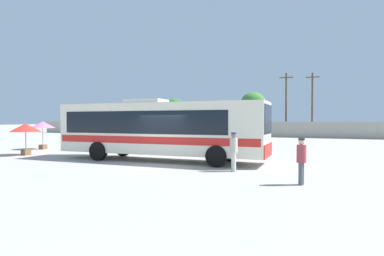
{
  "coord_description": "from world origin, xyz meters",
  "views": [
    {
      "loc": [
        7.74,
        -14.15,
        2.23
      ],
      "look_at": [
        0.61,
        2.43,
        1.8
      ],
      "focal_mm": 29.65,
      "sensor_mm": 36.0,
      "label": 1
    }
  ],
  "objects_px": {
    "utility_pole_near": "(312,103)",
    "parked_car_leftmost_white": "(169,131)",
    "passenger_waiting_on_apron": "(301,158)",
    "parked_car_third_white": "(248,132)",
    "roadside_tree_midright": "(253,103)",
    "coach_bus_cream_red": "(158,128)",
    "vendor_umbrella_secondary_pink": "(43,126)",
    "vendor_umbrella_near_gate_red": "(26,128)",
    "roadside_tree_left": "(174,108)",
    "parked_car_second_white": "(207,132)",
    "attendant_by_bus_door": "(234,149)",
    "roadside_tree_midleft": "(224,111)",
    "utility_pole_far": "(286,104)"
  },
  "relations": [
    {
      "from": "utility_pole_near",
      "to": "parked_car_leftmost_white",
      "type": "bearing_deg",
      "value": -156.4
    },
    {
      "from": "vendor_umbrella_secondary_pink",
      "to": "utility_pole_near",
      "type": "xyz_separation_m",
      "value": [
        18.27,
        28.87,
        2.76
      ]
    },
    {
      "from": "coach_bus_cream_red",
      "to": "roadside_tree_midleft",
      "type": "relative_size",
      "value": 2.18
    },
    {
      "from": "coach_bus_cream_red",
      "to": "parked_car_third_white",
      "type": "distance_m",
      "value": 23.94
    },
    {
      "from": "utility_pole_near",
      "to": "utility_pole_far",
      "type": "height_order",
      "value": "utility_pole_near"
    },
    {
      "from": "parked_car_second_white",
      "to": "roadside_tree_left",
      "type": "xyz_separation_m",
      "value": [
        -10.19,
        10.67,
        3.7
      ]
    },
    {
      "from": "coach_bus_cream_red",
      "to": "roadside_tree_midright",
      "type": "distance_m",
      "value": 30.14
    },
    {
      "from": "vendor_umbrella_secondary_pink",
      "to": "parked_car_leftmost_white",
      "type": "distance_m",
      "value": 20.95
    },
    {
      "from": "vendor_umbrella_near_gate_red",
      "to": "roadside_tree_left",
      "type": "distance_m",
      "value": 36.03
    },
    {
      "from": "passenger_waiting_on_apron",
      "to": "parked_car_leftmost_white",
      "type": "relative_size",
      "value": 0.37
    },
    {
      "from": "parked_car_third_white",
      "to": "coach_bus_cream_red",
      "type": "bearing_deg",
      "value": -88.53
    },
    {
      "from": "parked_car_second_white",
      "to": "roadside_tree_left",
      "type": "bearing_deg",
      "value": 133.69
    },
    {
      "from": "passenger_waiting_on_apron",
      "to": "roadside_tree_midright",
      "type": "height_order",
      "value": "roadside_tree_midright"
    },
    {
      "from": "passenger_waiting_on_apron",
      "to": "roadside_tree_midright",
      "type": "distance_m",
      "value": 35.28
    },
    {
      "from": "utility_pole_near",
      "to": "utility_pole_far",
      "type": "xyz_separation_m",
      "value": [
        -3.31,
        -1.57,
        -0.03
      ]
    },
    {
      "from": "parked_car_second_white",
      "to": "vendor_umbrella_secondary_pink",
      "type": "bearing_deg",
      "value": -105.09
    },
    {
      "from": "roadside_tree_midleft",
      "to": "roadside_tree_left",
      "type": "bearing_deg",
      "value": 170.27
    },
    {
      "from": "attendant_by_bus_door",
      "to": "parked_car_third_white",
      "type": "distance_m",
      "value": 26.49
    },
    {
      "from": "utility_pole_near",
      "to": "roadside_tree_midright",
      "type": "distance_m",
      "value": 8.04
    },
    {
      "from": "passenger_waiting_on_apron",
      "to": "parked_car_leftmost_white",
      "type": "height_order",
      "value": "passenger_waiting_on_apron"
    },
    {
      "from": "passenger_waiting_on_apron",
      "to": "parked_car_leftmost_white",
      "type": "xyz_separation_m",
      "value": [
        -19.38,
        27.35,
        -0.16
      ]
    },
    {
      "from": "roadside_tree_midleft",
      "to": "vendor_umbrella_near_gate_red",
      "type": "bearing_deg",
      "value": -94.45
    },
    {
      "from": "parked_car_third_white",
      "to": "utility_pole_far",
      "type": "distance_m",
      "value": 8.06
    },
    {
      "from": "parked_car_third_white",
      "to": "utility_pole_far",
      "type": "xyz_separation_m",
      "value": [
        3.95,
        5.93,
        3.78
      ]
    },
    {
      "from": "vendor_umbrella_near_gate_red",
      "to": "parked_car_third_white",
      "type": "height_order",
      "value": "vendor_umbrella_near_gate_red"
    },
    {
      "from": "attendant_by_bus_door",
      "to": "roadside_tree_left",
      "type": "bearing_deg",
      "value": 120.12
    },
    {
      "from": "vendor_umbrella_near_gate_red",
      "to": "roadside_tree_left",
      "type": "xyz_separation_m",
      "value": [
        -6.99,
        35.24,
        2.74
      ]
    },
    {
      "from": "coach_bus_cream_red",
      "to": "passenger_waiting_on_apron",
      "type": "distance_m",
      "value": 8.8
    },
    {
      "from": "vendor_umbrella_secondary_pink",
      "to": "roadside_tree_midleft",
      "type": "bearing_deg",
      "value": 80.4
    },
    {
      "from": "attendant_by_bus_door",
      "to": "passenger_waiting_on_apron",
      "type": "distance_m",
      "value": 3.5
    },
    {
      "from": "passenger_waiting_on_apron",
      "to": "vendor_umbrella_secondary_pink",
      "type": "xyz_separation_m",
      "value": [
        -19.47,
        6.43,
        0.9
      ]
    },
    {
      "from": "utility_pole_far",
      "to": "roadside_tree_left",
      "type": "relative_size",
      "value": 1.44
    },
    {
      "from": "vendor_umbrella_secondary_pink",
      "to": "passenger_waiting_on_apron",
      "type": "bearing_deg",
      "value": -18.27
    },
    {
      "from": "coach_bus_cream_red",
      "to": "vendor_umbrella_secondary_pink",
      "type": "relative_size",
      "value": 5.51
    },
    {
      "from": "utility_pole_near",
      "to": "roadside_tree_midleft",
      "type": "xyz_separation_m",
      "value": [
        -13.18,
        1.22,
        -0.89
      ]
    },
    {
      "from": "passenger_waiting_on_apron",
      "to": "roadside_tree_midright",
      "type": "xyz_separation_m",
      "value": [
        -9.11,
        33.86,
        3.87
      ]
    },
    {
      "from": "coach_bus_cream_red",
      "to": "parked_car_third_white",
      "type": "xyz_separation_m",
      "value": [
        -0.61,
        23.91,
        -1.05
      ]
    },
    {
      "from": "coach_bus_cream_red",
      "to": "vendor_umbrella_near_gate_red",
      "type": "distance_m",
      "value": 9.21
    },
    {
      "from": "utility_pole_near",
      "to": "roadside_tree_midright",
      "type": "xyz_separation_m",
      "value": [
        -7.91,
        -1.44,
        0.2
      ]
    },
    {
      "from": "parked_car_leftmost_white",
      "to": "roadside_tree_midright",
      "type": "relative_size",
      "value": 0.69
    },
    {
      "from": "parked_car_third_white",
      "to": "roadside_tree_midleft",
      "type": "relative_size",
      "value": 0.78
    },
    {
      "from": "attendant_by_bus_door",
      "to": "utility_pole_near",
      "type": "bearing_deg",
      "value": 87.02
    },
    {
      "from": "attendant_by_bus_door",
      "to": "roadside_tree_midleft",
      "type": "xyz_separation_m",
      "value": [
        -11.44,
        34.63,
        2.72
      ]
    },
    {
      "from": "roadside_tree_midleft",
      "to": "roadside_tree_midright",
      "type": "relative_size",
      "value": 0.86
    },
    {
      "from": "utility_pole_far",
      "to": "roadside_tree_left",
      "type": "height_order",
      "value": "utility_pole_far"
    },
    {
      "from": "attendant_by_bus_door",
      "to": "roadside_tree_midright",
      "type": "xyz_separation_m",
      "value": [
        -6.17,
        31.97,
        3.82
      ]
    },
    {
      "from": "passenger_waiting_on_apron",
      "to": "parked_car_third_white",
      "type": "distance_m",
      "value": 29.06
    },
    {
      "from": "roadside_tree_left",
      "to": "utility_pole_far",
      "type": "bearing_deg",
      "value": -12.82
    },
    {
      "from": "parked_car_leftmost_white",
      "to": "roadside_tree_midright",
      "type": "bearing_deg",
      "value": 32.35
    },
    {
      "from": "roadside_tree_midright",
      "to": "vendor_umbrella_secondary_pink",
      "type": "bearing_deg",
      "value": -110.69
    }
  ]
}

